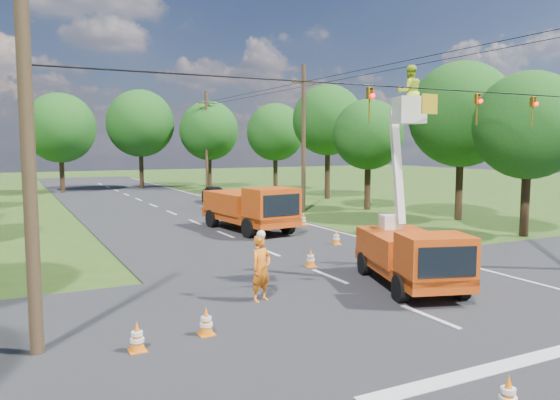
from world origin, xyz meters
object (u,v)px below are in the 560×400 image
traffic_cone_0 (508,395)px  pole_right_mid (304,137)px  ground_worker (261,269)px  tree_far_c (209,131)px  second_truck (251,208)px  pole_left (28,151)px  traffic_cone_3 (336,237)px  traffic_cone_7 (303,219)px  traffic_cone_4 (206,322)px  tree_far_a (60,128)px  tree_right_a (529,126)px  tree_right_e (275,132)px  tree_far_b (140,124)px  traffic_cone_2 (311,258)px  traffic_cone_5 (137,337)px  tree_right_c (368,135)px  tree_right_d (328,120)px  pole_right_far (207,140)px  tree_right_b (462,115)px  distant_car (215,194)px

traffic_cone_0 → pole_right_mid: 29.18m
ground_worker → tree_far_c: (12.85, 40.53, 5.07)m
second_truck → pole_left: size_ratio=0.76×
pole_right_mid → traffic_cone_0: bearing=-112.4°
traffic_cone_3 → traffic_cone_7: size_ratio=1.00×
traffic_cone_4 → tree_far_a: 43.98m
tree_right_a → tree_right_e: tree_right_e is taller
tree_right_e → tree_far_b: tree_far_b is taller
tree_far_c → traffic_cone_0: bearing=-103.8°
tree_right_e → tree_far_a: bearing=156.9°
traffic_cone_2 → pole_left: size_ratio=0.08×
pole_left → traffic_cone_5: bearing=-24.1°
ground_worker → traffic_cone_2: ground_worker is taller
traffic_cone_4 → tree_right_a: (19.28, 6.59, 5.20)m
traffic_cone_0 → tree_right_c: (15.66, 25.62, 4.95)m
second_truck → tree_right_d: tree_right_d is taller
pole_right_far → pole_right_mid: bearing=-90.0°
second_truck → traffic_cone_2: size_ratio=9.57×
tree_right_c → tree_right_e: size_ratio=0.91×
traffic_cone_4 → tree_right_b: tree_right_b is taller
pole_right_far → tree_far_c: pole_right_far is taller
traffic_cone_0 → tree_far_b: tree_far_b is taller
traffic_cone_5 → tree_right_d: (22.30, 27.89, 6.32)m
traffic_cone_2 → pole_right_mid: 18.04m
distant_car → tree_right_d: bearing=3.9°
traffic_cone_4 → pole_left: (-3.72, 0.59, 4.14)m
traffic_cone_2 → tree_right_a: bearing=5.6°
traffic_cone_7 → tree_right_e: tree_right_e is taller
traffic_cone_5 → tree_right_e: tree_right_e is taller
traffic_cone_2 → pole_right_far: (8.29, 35.30, 4.75)m
traffic_cone_3 → tree_right_b: tree_right_b is taller
pole_right_mid → tree_far_b: tree_far_b is taller
traffic_cone_5 → tree_right_c: (20.70, 19.89, 4.95)m
second_truck → tree_right_d: size_ratio=0.70×
tree_right_d → traffic_cone_4: bearing=-126.7°
pole_right_far → tree_right_b: pole_right_far is taller
distant_car → tree_right_c: 12.93m
distant_car → traffic_cone_3: (-1.25, -19.56, -0.34)m
pole_right_far → tree_right_e: (5.30, -5.00, 0.70)m
tree_right_b → second_truck: bearing=173.2°
ground_worker → pole_right_mid: (11.85, 18.53, 4.11)m
traffic_cone_7 → tree_right_d: size_ratio=0.07×
tree_right_d → tree_far_c: size_ratio=1.06×
tree_right_c → tree_far_c: (-3.70, 23.00, 0.75)m
traffic_cone_4 → traffic_cone_5: same height
ground_worker → tree_far_a: (-1.65, 41.53, 5.19)m
traffic_cone_4 → tree_right_e: size_ratio=0.08×
traffic_cone_2 → traffic_cone_0: bearing=-103.2°
pole_right_far → tree_right_d: bearing=-64.1°
traffic_cone_5 → tree_far_b: size_ratio=0.07×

